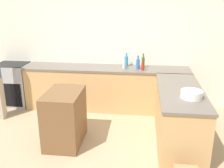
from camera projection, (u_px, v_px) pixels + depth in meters
ground_plane at (91, 154)px, 4.02m from camera, size 14.00×14.00×0.00m
wall_back at (108, 43)px, 5.54m from camera, size 8.00×0.06×2.70m
counter_back at (106, 88)px, 5.52m from camera, size 3.39×0.62×0.91m
counter_peninsula at (178, 116)px, 4.25m from camera, size 0.69×1.81×0.91m
range_oven at (14, 84)px, 5.75m from camera, size 0.70×0.60×0.92m
island_table at (65, 118)px, 4.21m from camera, size 0.55×0.81×0.88m
mixing_bowl at (191, 94)px, 3.74m from camera, size 0.31×0.31×0.11m
water_bottle_blue at (138, 64)px, 5.23m from camera, size 0.08×0.08×0.27m
hot_sauce_bottle at (143, 67)px, 5.14m from camera, size 0.06×0.06×0.19m
dish_soap_bottle at (126, 61)px, 5.44m from camera, size 0.07×0.07×0.28m
olive_oil_bottle at (143, 62)px, 5.31m from camera, size 0.06×0.06×0.30m
vinegar_bottle_clear at (124, 64)px, 5.24m from camera, size 0.06×0.06×0.24m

